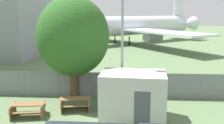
{
  "coord_description": "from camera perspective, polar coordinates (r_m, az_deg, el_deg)",
  "views": [
    {
      "loc": [
        2.53,
        -7.21,
        5.94
      ],
      "look_at": [
        1.15,
        13.75,
        2.0
      ],
      "focal_mm": 42.0,
      "sensor_mm": 36.0,
      "label": 1
    }
  ],
  "objects": [
    {
      "name": "picnic_bench_open_grass",
      "position": [
        16.61,
        -8.03,
        -8.68
      ],
      "size": [
        2.1,
        1.75,
        0.76
      ],
      "rotation": [
        0.0,
        0.0,
        0.2
      ],
      "color": "brown",
      "rests_on": "ground"
    },
    {
      "name": "portable_cabin",
      "position": [
        15.06,
        4.62,
        -7.25
      ],
      "size": [
        3.79,
        2.78,
        2.65
      ],
      "rotation": [
        0.0,
        0.0,
        -0.07
      ],
      "color": "silver",
      "rests_on": "ground"
    },
    {
      "name": "picnic_bench_near_cabin",
      "position": [
        16.23,
        -17.85,
        -9.57
      ],
      "size": [
        2.13,
        1.72,
        0.76
      ],
      "rotation": [
        0.0,
        0.0,
        0.18
      ],
      "color": "brown",
      "rests_on": "ground"
    },
    {
      "name": "airplane",
      "position": [
        50.06,
        0.86,
        7.73
      ],
      "size": [
        38.47,
        33.89,
        10.93
      ],
      "rotation": [
        0.0,
        0.0,
        -2.43
      ],
      "color": "white",
      "rests_on": "ground"
    },
    {
      "name": "light_mast",
      "position": [
        16.11,
        2.25,
        5.59
      ],
      "size": [
        0.44,
        0.44,
        7.35
      ],
      "color": "#99999E",
      "rests_on": "ground"
    },
    {
      "name": "tree_behind_benches",
      "position": [
        18.38,
        -8.46,
        5.5
      ],
      "size": [
        5.02,
        5.02,
        7.12
      ],
      "color": "brown",
      "rests_on": "ground"
    },
    {
      "name": "perimeter_fence",
      "position": [
        18.82,
        -4.12,
        -4.94
      ],
      "size": [
        56.07,
        0.07,
        1.8
      ],
      "color": "gray",
      "rests_on": "ground"
    }
  ]
}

